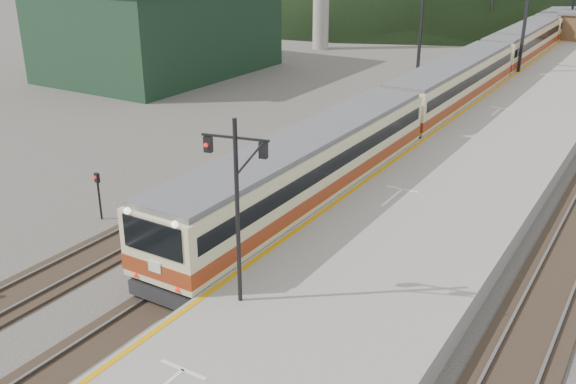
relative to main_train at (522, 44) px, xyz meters
The scene contains 9 objects.
track_main 23.93m from the main_train, 90.00° to the right, with size 2.60×200.00×0.23m.
track_far 24.45m from the main_train, 101.84° to the right, with size 2.60×200.00×0.23m.
platform 26.49m from the main_train, 77.77° to the right, with size 8.00×100.00×1.00m, color gray.
gantry_near 9.91m from the main_train, 107.87° to the right, with size 9.55×0.25×8.00m.
warehouse 35.58m from the main_train, 142.04° to the right, with size 14.50×20.50×8.60m.
main_train is the anchor object (origin of this frame).
signal_mast 52.97m from the main_train, 86.73° to the right, with size 2.16×0.63×6.22m.
short_signal_b 36.31m from the main_train, 94.94° to the right, with size 0.22×0.16×2.27m.
short_signal_c 49.65m from the main_train, 98.76° to the right, with size 0.24×0.19×2.27m.
Camera 1 is at (13.98, -3.81, 12.26)m, focal length 40.00 mm.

